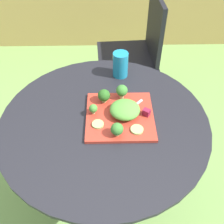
{
  "coord_description": "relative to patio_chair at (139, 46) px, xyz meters",
  "views": [
    {
      "loc": [
        0.02,
        -0.8,
        1.6
      ],
      "look_at": [
        0.04,
        0.01,
        0.79
      ],
      "focal_mm": 42.63,
      "sensor_mm": 36.0,
      "label": 1
    }
  ],
  "objects": [
    {
      "name": "lettuce_mound",
      "position": [
        -0.16,
        -0.95,
        0.26
      ],
      "size": [
        0.13,
        0.13,
        0.05
      ],
      "primitive_type": "ellipsoid",
      "color": "#519338",
      "rests_on": "salad_plate"
    },
    {
      "name": "cucumber_slice_0",
      "position": [
        -0.12,
        -1.05,
        0.24
      ],
      "size": [
        0.05,
        0.05,
        0.01
      ],
      "primitive_type": "cylinder",
      "color": "#8EB766",
      "rests_on": "salad_plate"
    },
    {
      "name": "salad_plate",
      "position": [
        -0.19,
        -0.96,
        0.23
      ],
      "size": [
        0.3,
        0.3,
        0.01
      ],
      "primitive_type": "cube",
      "color": "#AD3323",
      "rests_on": "patio_table"
    },
    {
      "name": "beet_chunk_0",
      "position": [
        -0.07,
        -0.96,
        0.25
      ],
      "size": [
        0.04,
        0.04,
        0.03
      ],
      "primitive_type": "cube",
      "rotation": [
        0.0,
        0.0,
        5.68
      ],
      "color": "maroon",
      "rests_on": "salad_plate"
    },
    {
      "name": "fork",
      "position": [
        -0.14,
        -0.93,
        0.24
      ],
      "size": [
        0.12,
        0.12,
        0.0
      ],
      "color": "silver",
      "rests_on": "salad_plate"
    },
    {
      "name": "broccoli_floret_3",
      "position": [
        -0.17,
        -0.84,
        0.28
      ],
      "size": [
        0.05,
        0.05,
        0.07
      ],
      "color": "#99B770",
      "rests_on": "salad_plate"
    },
    {
      "name": "drinking_glass",
      "position": [
        -0.17,
        -0.65,
        0.28
      ],
      "size": [
        0.08,
        0.08,
        0.13
      ],
      "color": "teal",
      "rests_on": "patio_table"
    },
    {
      "name": "cucumber_slice_1",
      "position": [
        -0.28,
        -1.01,
        0.24
      ],
      "size": [
        0.05,
        0.05,
        0.01
      ],
      "primitive_type": "cylinder",
      "color": "#8EB766",
      "rests_on": "salad_plate"
    },
    {
      "name": "patio_table",
      "position": [
        -0.26,
        -0.97,
        -0.04
      ],
      "size": [
        0.92,
        0.92,
        0.75
      ],
      "color": "black",
      "rests_on": "ground_plane"
    },
    {
      "name": "broccoli_floret_0",
      "position": [
        -0.2,
        -1.07,
        0.27
      ],
      "size": [
        0.05,
        0.05,
        0.06
      ],
      "color": "#99B770",
      "rests_on": "salad_plate"
    },
    {
      "name": "broccoli_floret_1",
      "position": [
        -0.25,
        -0.87,
        0.27
      ],
      "size": [
        0.06,
        0.06,
        0.07
      ],
      "color": "#99B770",
      "rests_on": "salad_plate"
    },
    {
      "name": "ground_plane",
      "position": [
        -0.26,
        -0.97,
        -0.53
      ],
      "size": [
        12.0,
        12.0,
        0.0
      ],
      "primitive_type": "plane",
      "color": "#70994C"
    },
    {
      "name": "patio_chair",
      "position": [
        0.0,
        0.0,
        0.0
      ],
      "size": [
        0.47,
        0.47,
        0.9
      ],
      "color": "black",
      "rests_on": "ground_plane"
    },
    {
      "name": "broccoli_floret_2",
      "position": [
        -0.3,
        -0.94,
        0.26
      ],
      "size": [
        0.04,
        0.04,
        0.05
      ],
      "color": "#99B770",
      "rests_on": "salad_plate"
    }
  ]
}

